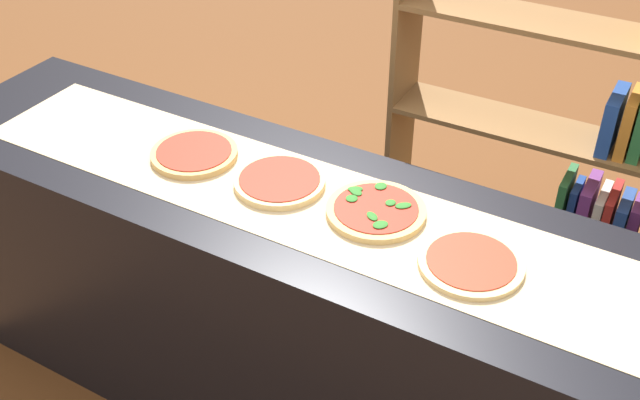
{
  "coord_description": "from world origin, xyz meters",
  "views": [
    {
      "loc": [
        0.84,
        -1.47,
        2.13
      ],
      "look_at": [
        0.0,
        0.0,
        0.9
      ],
      "focal_mm": 43.57,
      "sensor_mm": 36.0,
      "label": 1
    }
  ],
  "objects_px": {
    "pizza_plain_1": "(280,181)",
    "pizza_spinach_2": "(376,210)",
    "bookshelf": "(562,152)",
    "pizza_plain_3": "(471,263)",
    "pizza_plain_0": "(194,154)"
  },
  "relations": [
    {
      "from": "pizza_plain_0",
      "to": "bookshelf",
      "type": "xyz_separation_m",
      "value": [
        0.89,
        0.85,
        -0.18
      ]
    },
    {
      "from": "pizza_plain_1",
      "to": "pizza_plain_3",
      "type": "height_order",
      "value": "pizza_plain_1"
    },
    {
      "from": "bookshelf",
      "to": "pizza_plain_3",
      "type": "bearing_deg",
      "value": -90.17
    },
    {
      "from": "bookshelf",
      "to": "pizza_spinach_2",
      "type": "bearing_deg",
      "value": -109.87
    },
    {
      "from": "pizza_plain_1",
      "to": "pizza_spinach_2",
      "type": "xyz_separation_m",
      "value": [
        0.3,
        0.01,
        -0.0
      ]
    },
    {
      "from": "pizza_spinach_2",
      "to": "bookshelf",
      "type": "height_order",
      "value": "bookshelf"
    },
    {
      "from": "pizza_plain_3",
      "to": "bookshelf",
      "type": "bearing_deg",
      "value": 89.83
    },
    {
      "from": "pizza_spinach_2",
      "to": "pizza_plain_3",
      "type": "xyz_separation_m",
      "value": [
        0.3,
        -0.07,
        -0.0
      ]
    },
    {
      "from": "pizza_plain_0",
      "to": "pizza_spinach_2",
      "type": "bearing_deg",
      "value": 1.7
    },
    {
      "from": "pizza_plain_0",
      "to": "pizza_plain_1",
      "type": "relative_size",
      "value": 0.99
    },
    {
      "from": "pizza_plain_1",
      "to": "bookshelf",
      "type": "height_order",
      "value": "bookshelf"
    },
    {
      "from": "pizza_plain_1",
      "to": "bookshelf",
      "type": "distance_m",
      "value": 1.05
    },
    {
      "from": "pizza_spinach_2",
      "to": "pizza_plain_1",
      "type": "bearing_deg",
      "value": -177.44
    },
    {
      "from": "pizza_plain_0",
      "to": "pizza_plain_3",
      "type": "distance_m",
      "value": 0.89
    },
    {
      "from": "pizza_plain_1",
      "to": "pizza_spinach_2",
      "type": "height_order",
      "value": "pizza_spinach_2"
    }
  ]
}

